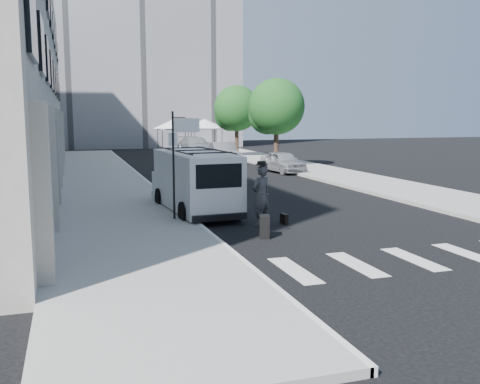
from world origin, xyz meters
TOP-DOWN VIEW (x-y plane):
  - ground at (0.00, 0.00)m, footprint 120.00×120.00m
  - sidewalk_left at (-4.25, 16.00)m, footprint 4.50×48.00m
  - sidewalk_right at (9.00, 20.00)m, footprint 4.00×56.00m
  - building_far at (2.00, 50.00)m, footprint 22.00×12.00m
  - sign_pole at (-2.36, 3.20)m, footprint 1.03×0.07m
  - tree_near at (7.50, 20.15)m, footprint 3.80×3.83m
  - tree_far at (7.50, 29.15)m, footprint 3.80×3.83m
  - tent_left at (4.00, 38.00)m, footprint 4.00×4.00m
  - tent_right at (7.20, 38.50)m, footprint 4.00×4.00m
  - businessman at (-0.00, 2.00)m, footprint 0.84×0.72m
  - briefcase at (0.80, 2.00)m, footprint 0.13×0.44m
  - suitcase at (-0.51, 0.32)m, footprint 0.41×0.52m
  - cargo_van at (-1.51, 5.02)m, footprint 2.35×5.94m
  - parked_car_a at (6.80, 16.84)m, footprint 2.02×4.11m
  - parked_car_b at (5.00, 24.02)m, footprint 2.10×4.88m
  - parked_car_c at (5.00, 33.16)m, footprint 2.73×5.84m

SIDE VIEW (x-z plane):
  - ground at x=0.00m, z-range 0.00..0.00m
  - sidewalk_left at x=-4.25m, z-range 0.00..0.15m
  - sidewalk_right at x=9.00m, z-range 0.00..0.15m
  - briefcase at x=0.80m, z-range 0.00..0.34m
  - suitcase at x=-0.51m, z-range -0.30..0.97m
  - parked_car_a at x=6.80m, z-range 0.00..1.35m
  - parked_car_b at x=5.00m, z-range 0.00..1.56m
  - parked_car_c at x=5.00m, z-range 0.00..1.65m
  - businessman at x=0.00m, z-range 0.00..1.96m
  - cargo_van at x=-1.51m, z-range 0.04..2.25m
  - sign_pole at x=-2.36m, z-range 0.90..4.40m
  - tent_left at x=4.00m, z-range 1.11..4.31m
  - tent_right at x=7.20m, z-range 1.11..4.31m
  - tree_near at x=7.50m, z-range 0.96..6.99m
  - tree_far at x=7.50m, z-range 0.96..6.99m
  - building_far at x=2.00m, z-range 0.00..25.00m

